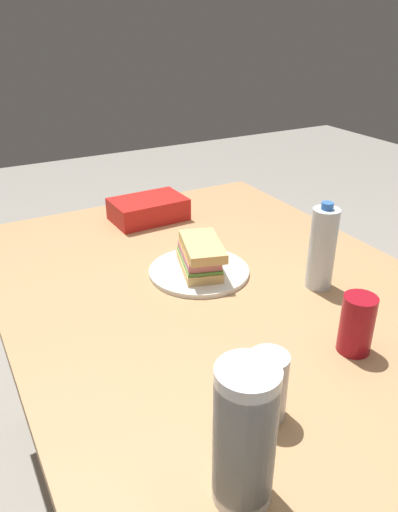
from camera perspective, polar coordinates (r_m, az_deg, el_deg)
ground_plane at (r=1.68m, az=2.47°, el=-26.22°), size 8.00×8.00×0.00m
dining_table at (r=1.23m, az=3.05°, el=-7.91°), size 1.40×1.00×0.73m
paper_plate at (r=1.26m, az=-0.00°, el=-1.78°), size 0.26×0.26×0.01m
sandwich at (r=1.24m, az=0.12°, el=0.05°), size 0.20×0.14×0.08m
soda_can_red at (r=1.01m, az=17.82°, el=-7.54°), size 0.07×0.07×0.12m
chip_bag at (r=1.59m, az=-5.89°, el=5.43°), size 0.16×0.23×0.07m
water_bottle_tall at (r=1.20m, az=14.08°, el=0.88°), size 0.06×0.06×0.22m
plastic_cup_stack at (r=0.68m, az=5.30°, el=-20.11°), size 0.08×0.08×0.22m
soda_can_silver at (r=0.83m, az=7.91°, el=-14.71°), size 0.07×0.07×0.12m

